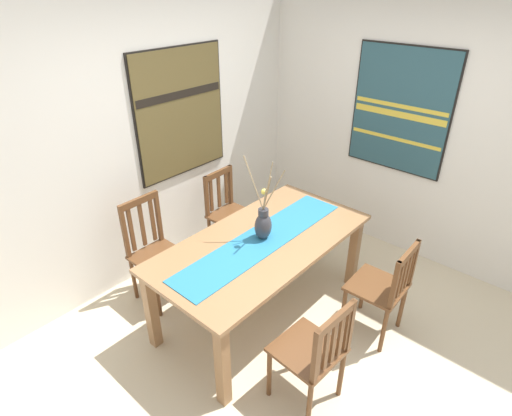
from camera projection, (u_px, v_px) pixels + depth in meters
name	position (u px, v px, depth m)	size (l,w,h in m)	color
ground_plane	(305.00, 340.00, 3.49)	(6.40, 6.40, 0.03)	beige
wall_back	(153.00, 136.00, 3.89)	(6.40, 0.12, 2.70)	silver
wall_side	(425.00, 131.00, 4.03)	(0.12, 6.40, 2.70)	silver
dining_table	(262.00, 250.00, 3.46)	(1.91, 0.96, 0.77)	#8E6642
table_runner	(262.00, 239.00, 3.40)	(1.76, 0.36, 0.01)	#236B93
centerpiece_vase	(263.00, 223.00, 3.35)	(0.24, 0.28, 0.71)	#333338
chair_0	(384.00, 287.00, 3.32)	(0.43, 0.43, 0.90)	brown
chair_1	(229.00, 212.00, 4.37)	(0.44, 0.44, 0.92)	brown
chair_2	(315.00, 352.00, 2.75)	(0.44, 0.44, 0.91)	brown
chair_3	(154.00, 250.00, 3.73)	(0.42, 0.42, 0.99)	brown
painting_on_back_wall	(181.00, 113.00, 3.97)	(1.04, 0.05, 1.22)	black
painting_on_side_wall	(400.00, 111.00, 4.05)	(0.05, 0.99, 1.22)	black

